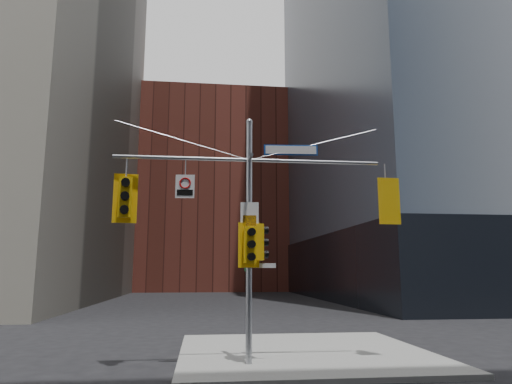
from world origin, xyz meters
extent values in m
cube|color=gray|center=(2.00, 4.00, 0.07)|extent=(8.00, 8.00, 0.15)
cube|color=black|center=(28.00, 32.00, 3.00)|extent=(36.40, 36.40, 6.00)
cube|color=brown|center=(0.00, 58.00, 14.00)|extent=(26.00, 20.00, 28.00)
cylinder|color=#979A9F|center=(0.00, 2.00, 3.60)|extent=(0.18, 0.18, 7.20)
sphere|color=#979A9F|center=(0.00, 2.00, 7.20)|extent=(0.20, 0.20, 0.20)
cylinder|color=#979A9F|center=(-2.00, 2.00, 6.00)|extent=(4.00, 0.11, 0.11)
cylinder|color=#979A9F|center=(2.00, 2.00, 6.00)|extent=(4.00, 0.11, 0.11)
cylinder|color=#979A9F|center=(0.00, 1.65, 6.00)|extent=(0.10, 0.70, 0.10)
cylinder|color=#979A9F|center=(-2.00, 2.00, 6.55)|extent=(4.00, 0.02, 1.12)
cylinder|color=#979A9F|center=(2.00, 2.00, 6.55)|extent=(4.00, 0.02, 1.12)
cube|color=#EAAC0C|center=(-3.59, 2.00, 4.80)|extent=(0.41, 0.32, 1.17)
cube|color=#EAAC0C|center=(-3.62, 2.20, 4.80)|extent=(0.69, 0.14, 1.45)
cylinder|color=black|center=(-3.56, 1.78, 5.19)|extent=(0.27, 0.21, 0.25)
cylinder|color=black|center=(-3.57, 1.87, 5.19)|extent=(0.21, 0.05, 0.21)
cylinder|color=black|center=(-3.56, 1.78, 4.80)|extent=(0.27, 0.21, 0.25)
cylinder|color=black|center=(-3.57, 1.87, 4.80)|extent=(0.21, 0.05, 0.21)
cylinder|color=black|center=(-3.56, 1.78, 4.41)|extent=(0.27, 0.21, 0.25)
cylinder|color=#0CE559|center=(-3.57, 1.87, 4.41)|extent=(0.21, 0.05, 0.21)
cube|color=#EAAC0C|center=(4.24, 2.00, 4.80)|extent=(0.38, 0.28, 1.15)
cube|color=#EAAC0C|center=(4.25, 1.80, 4.80)|extent=(0.68, 0.07, 1.42)
cylinder|color=black|center=(4.23, 2.22, 5.18)|extent=(0.25, 0.18, 0.24)
cylinder|color=black|center=(4.23, 2.13, 5.18)|extent=(0.21, 0.03, 0.21)
cylinder|color=black|center=(4.23, 2.22, 4.80)|extent=(0.25, 0.18, 0.24)
cylinder|color=black|center=(4.23, 2.13, 4.80)|extent=(0.21, 0.03, 0.21)
cylinder|color=black|center=(4.23, 2.22, 4.42)|extent=(0.25, 0.18, 0.24)
cylinder|color=black|center=(4.23, 2.13, 4.42)|extent=(0.21, 0.03, 0.21)
cube|color=#EAAC0C|center=(0.28, 2.00, 3.54)|extent=(0.29, 0.37, 1.06)
cylinder|color=black|center=(0.48, 2.03, 3.89)|extent=(0.19, 0.24, 0.22)
cylinder|color=black|center=(0.40, 2.02, 3.89)|extent=(0.05, 0.19, 0.19)
cylinder|color=black|center=(0.48, 2.03, 3.54)|extent=(0.19, 0.24, 0.22)
cylinder|color=black|center=(0.40, 2.02, 3.54)|extent=(0.05, 0.19, 0.19)
cylinder|color=black|center=(0.48, 2.03, 3.19)|extent=(0.19, 0.24, 0.22)
cylinder|color=black|center=(0.40, 2.02, 3.19)|extent=(0.05, 0.19, 0.19)
cube|color=#EAAC0C|center=(0.00, 1.72, 3.45)|extent=(0.36, 0.27, 1.05)
cube|color=#EAAC0C|center=(-0.02, 1.90, 3.45)|extent=(0.62, 0.11, 1.30)
cylinder|color=black|center=(0.02, 1.52, 3.80)|extent=(0.24, 0.18, 0.22)
cylinder|color=black|center=(0.01, 1.60, 3.80)|extent=(0.19, 0.04, 0.19)
cylinder|color=black|center=(0.02, 1.52, 3.45)|extent=(0.24, 0.18, 0.22)
cylinder|color=black|center=(0.01, 1.60, 3.45)|extent=(0.19, 0.04, 0.19)
cylinder|color=black|center=(0.02, 1.52, 3.10)|extent=(0.24, 0.18, 0.22)
cylinder|color=black|center=(0.01, 1.60, 3.10)|extent=(0.19, 0.04, 0.19)
cube|color=#103B95|center=(1.28, 2.00, 6.35)|extent=(1.65, 0.14, 0.32)
cube|color=silver|center=(1.28, 1.98, 6.35)|extent=(1.55, 0.10, 0.25)
cube|color=silver|center=(-1.89, 1.98, 5.15)|extent=(0.56, 0.07, 0.69)
torus|color=#B20A0A|center=(-1.89, 1.96, 5.24)|extent=(0.34, 0.07, 0.34)
cube|color=black|center=(-1.89, 1.96, 4.97)|extent=(0.46, 0.04, 0.17)
cube|color=silver|center=(0.00, 1.88, 4.35)|extent=(0.53, 0.09, 0.69)
cube|color=#D88C00|center=(0.00, 1.86, 4.15)|extent=(0.38, 0.05, 0.31)
cube|color=silver|center=(0.45, 2.00, 2.86)|extent=(0.67, 0.03, 0.13)
cube|color=#145926|center=(0.00, 2.45, 2.77)|extent=(0.12, 0.71, 0.14)
camera|label=1|loc=(-1.34, -11.28, 2.72)|focal=32.00mm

